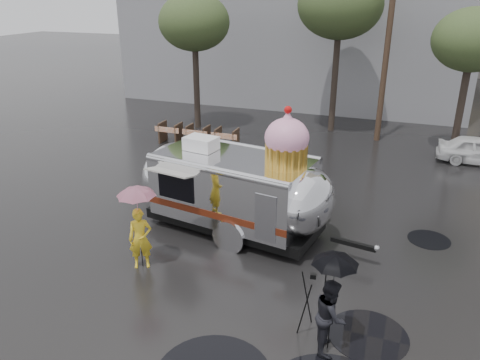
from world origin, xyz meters
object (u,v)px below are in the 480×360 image
at_px(person_left, 140,239).
at_px(tripod, 312,298).
at_px(person_right, 330,315).
at_px(airstream_trailer, 237,186).

xyz_separation_m(person_left, tripod, (4.90, -0.98, 0.03)).
relative_size(person_left, person_right, 1.02).
bearing_deg(person_left, airstream_trailer, 29.38).
bearing_deg(airstream_trailer, person_right, -39.87).
distance_m(airstream_trailer, person_left, 3.40).
bearing_deg(tripod, airstream_trailer, 124.38).
height_order(person_left, person_right, person_left).
bearing_deg(tripod, person_left, 163.25).
bearing_deg(person_left, tripod, -41.81).
bearing_deg(person_right, tripod, 40.14).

